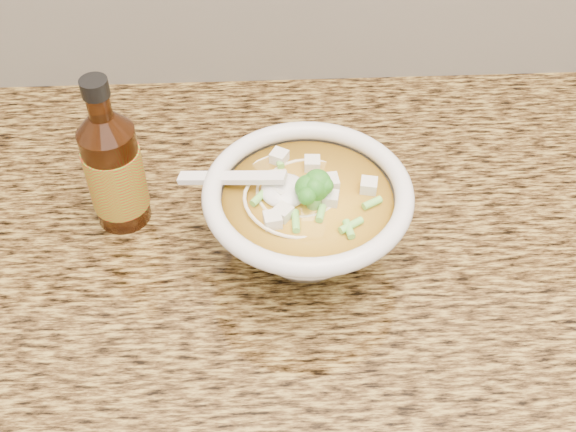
{
  "coord_description": "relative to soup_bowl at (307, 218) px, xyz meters",
  "views": [
    {
      "loc": [
        -0.23,
        1.15,
        1.5
      ],
      "look_at": [
        -0.2,
        1.67,
        0.96
      ],
      "focal_mm": 45.0,
      "sensor_mm": 36.0,
      "label": 1
    }
  ],
  "objects": [
    {
      "name": "counter_slab",
      "position": [
        0.18,
        0.01,
        -0.07
      ],
      "size": [
        4.0,
        0.68,
        0.04
      ],
      "primitive_type": "cube",
      "color": "olive",
      "rests_on": "cabinet"
    },
    {
      "name": "soup_bowl",
      "position": [
        0.0,
        0.0,
        0.0
      ],
      "size": [
        0.24,
        0.21,
        0.12
      ],
      "rotation": [
        0.0,
        0.0,
        -0.23
      ],
      "color": "silver",
      "rests_on": "counter_slab"
    },
    {
      "name": "hot_sauce_bottle",
      "position": [
        -0.2,
        0.06,
        0.02
      ],
      "size": [
        0.08,
        0.08,
        0.19
      ],
      "rotation": [
        0.0,
        0.0,
        -0.34
      ],
      "color": "#3D1A08",
      "rests_on": "counter_slab"
    }
  ]
}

